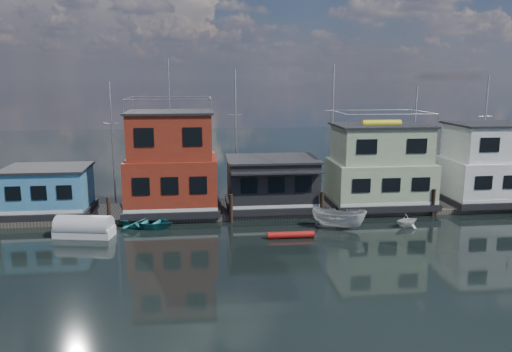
{
  "coord_description": "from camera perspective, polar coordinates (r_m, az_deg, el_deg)",
  "views": [
    {
      "loc": [
        -6.13,
        -27.22,
        10.87
      ],
      "look_at": [
        -1.79,
        12.0,
        3.0
      ],
      "focal_mm": 35.0,
      "sensor_mm": 36.0,
      "label": 1
    }
  ],
  "objects": [
    {
      "name": "dinghy_white",
      "position": [
        38.47,
        16.85,
        -4.84
      ],
      "size": [
        2.35,
        2.17,
        1.02
      ],
      "primitive_type": "imported",
      "rotation": [
        0.0,
        0.0,
        1.87
      ],
      "color": "white",
      "rests_on": "ground"
    },
    {
      "name": "ground",
      "position": [
        29.94,
        6.04,
        -10.07
      ],
      "size": [
        160.0,
        160.0,
        0.0
      ],
      "primitive_type": "plane",
      "color": "black",
      "rests_on": "ground"
    },
    {
      "name": "background_masts",
      "position": [
        46.82,
        7.2,
        4.67
      ],
      "size": [
        36.4,
        0.16,
        12.0
      ],
      "color": "silver",
      "rests_on": "ground"
    },
    {
      "name": "tarp_runabout",
      "position": [
        36.61,
        -19.05,
        -5.65
      ],
      "size": [
        4.19,
        2.3,
        1.61
      ],
      "rotation": [
        0.0,
        0.0,
        -0.19
      ],
      "color": "white",
      "rests_on": "ground"
    },
    {
      "name": "houseboat_red",
      "position": [
        39.87,
        -9.63,
        1.35
      ],
      "size": [
        7.4,
        5.9,
        11.86
      ],
      "color": "black",
      "rests_on": "dock"
    },
    {
      "name": "dinghy_teal",
      "position": [
        37.57,
        -12.28,
        -5.14
      ],
      "size": [
        4.77,
        4.14,
        0.83
      ],
      "primitive_type": "imported",
      "rotation": [
        0.0,
        0.0,
        1.19
      ],
      "color": "teal",
      "rests_on": "ground"
    },
    {
      "name": "houseboat_dark",
      "position": [
        40.5,
        1.82,
        -0.77
      ],
      "size": [
        7.4,
        6.1,
        4.06
      ],
      "color": "black",
      "rests_on": "dock"
    },
    {
      "name": "red_kayak",
      "position": [
        34.45,
        3.98,
        -6.73
      ],
      "size": [
        3.23,
        0.51,
        0.47
      ],
      "primitive_type": "cylinder",
      "rotation": [
        0.0,
        1.57,
        -0.01
      ],
      "color": "#A91612",
      "rests_on": "ground"
    },
    {
      "name": "houseboat_white",
      "position": [
        46.89,
        25.48,
        1.18
      ],
      "size": [
        8.4,
        5.9,
        6.66
      ],
      "color": "black",
      "rests_on": "dock"
    },
    {
      "name": "houseboat_green",
      "position": [
        42.5,
        13.93,
        1.03
      ],
      "size": [
        8.4,
        5.9,
        7.03
      ],
      "color": "black",
      "rests_on": "dock"
    },
    {
      "name": "dock",
      "position": [
        41.11,
        2.49,
        -3.78
      ],
      "size": [
        48.0,
        5.0,
        0.4
      ],
      "primitive_type": "cube",
      "color": "#595147",
      "rests_on": "ground"
    },
    {
      "name": "pilings",
      "position": [
        38.15,
        2.65,
        -3.57
      ],
      "size": [
        42.28,
        0.28,
        2.2
      ],
      "color": "#2D2116",
      "rests_on": "ground"
    },
    {
      "name": "motorboat",
      "position": [
        36.79,
        9.43,
        -4.79
      ],
      "size": [
        4.27,
        3.27,
        1.56
      ],
      "primitive_type": "imported",
      "rotation": [
        0.0,
        0.0,
        1.07
      ],
      "color": "silver",
      "rests_on": "ground"
    },
    {
      "name": "houseboat_blue",
      "position": [
        41.88,
        -22.63,
        -1.54
      ],
      "size": [
        6.4,
        4.9,
        3.66
      ],
      "color": "black",
      "rests_on": "dock"
    }
  ]
}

